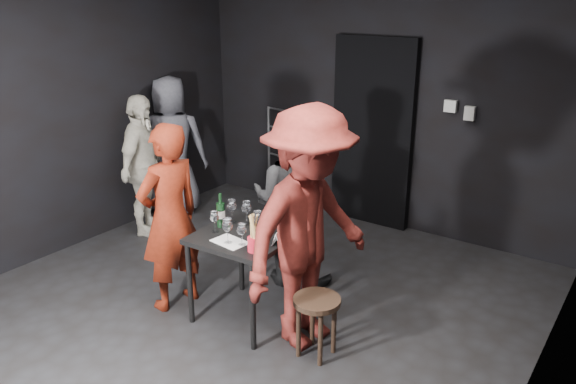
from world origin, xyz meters
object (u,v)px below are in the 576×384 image
Objects in this scene: server_red at (170,213)px; man_maroon at (309,204)px; breadstick_cup at (254,234)px; hand_truck at (279,186)px; stool at (317,310)px; bystander_cream at (142,164)px; wine_bottle at (221,214)px; bystander_grey at (172,139)px; woman_black at (293,197)px; tasting_table at (245,245)px.

man_maroon is at bearing 108.83° from server_red.
hand_truck is at bearing 122.47° from breadstick_cup.
bystander_cream is (-2.74, 0.82, 0.41)m from stool.
bystander_grey is at bearing 145.40° from wine_bottle.
tasting_table is at bearing 78.19° from woman_black.
wine_bottle is at bearing 123.99° from server_red.
bystander_cream is 0.68m from bystander_grey.
man_maroon is (1.22, 0.21, 0.28)m from server_red.
bystander_grey is at bearing 74.28° from man_maroon.
server_red reaches higher than breadstick_cup.
woman_black is at bearing 51.29° from man_maroon.
woman_black is (-0.06, 0.74, 0.16)m from tasting_table.
wine_bottle is at bearing 59.65° from woman_black.
bystander_grey is at bearing 147.69° from breadstick_cup.
wine_bottle is at bearing 101.66° from man_maroon.
bystander_grey is at bearing 148.53° from tasting_table.
server_red is 2.19m from bystander_grey.
woman_black is 0.77m from wine_bottle.
bystander_grey is at bearing 153.67° from stool.
man_maroon is at bearing -131.47° from bystander_cream.
man_maroon reaches higher than bystander_cream.
stool is 0.21× the size of man_maroon.
bystander_cream is 2.43m from breadstick_cup.
breadstick_cup is (1.60, -2.51, 0.67)m from hand_truck.
wine_bottle is (-0.82, -0.03, -0.26)m from man_maroon.
bystander_grey reaches higher than server_red.
tasting_table is 0.45× the size of server_red.
hand_truck is 1.61× the size of tasting_table.
bystander_cream is 5.14× the size of breadstick_cup.
bystander_grey reaches higher than stool.
bystander_cream is (-2.57, 0.68, -0.33)m from man_maroon.
bystander_grey is at bearing -8.65° from bystander_cream.
server_red is 1.10m from woman_black.
hand_truck reaches higher than tasting_table.
hand_truck is 0.76× the size of bystander_cream.
woman_black is (-0.80, 0.85, 0.44)m from stool.
breadstick_cup is (-0.32, -0.23, -0.23)m from man_maroon.
man_maroon is (0.64, -0.72, 0.31)m from woman_black.
tasting_table is at bearing 110.72° from bystander_grey.
server_red is (-1.38, -0.08, 0.47)m from stool.
man_maroon is 2.68m from bystander_cream.
woman_black is at bearing 157.04° from server_red.
woman_black is (1.28, -1.56, 0.59)m from hand_truck.
server_red is at bearing -150.01° from bystander_cream.
server_red is 1.07× the size of bystander_cream.
tasting_table is 0.80m from stool.
woman_black is at bearing 133.24° from stool.
man_maroon is at bearing -39.29° from hand_truck.
tasting_table is at bearing 171.68° from stool.
breadstick_cup is at bearing 97.74° from server_red.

